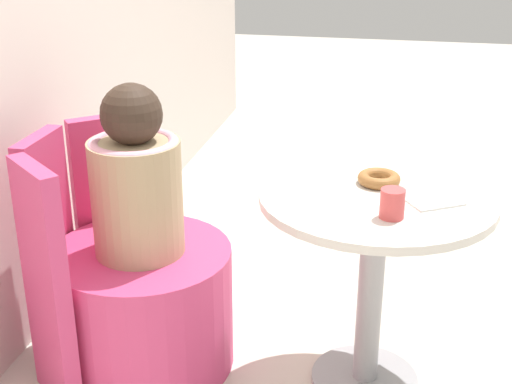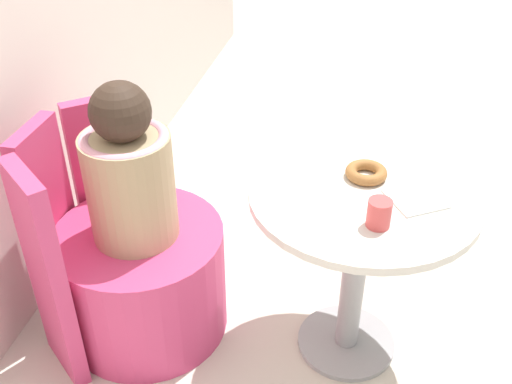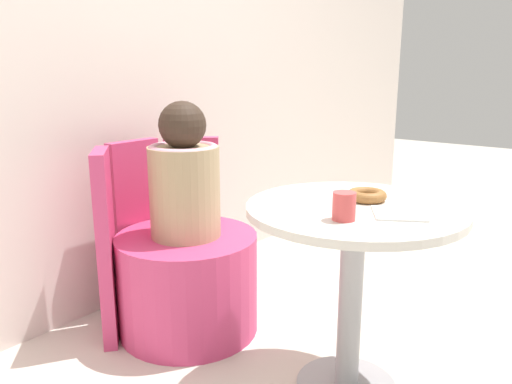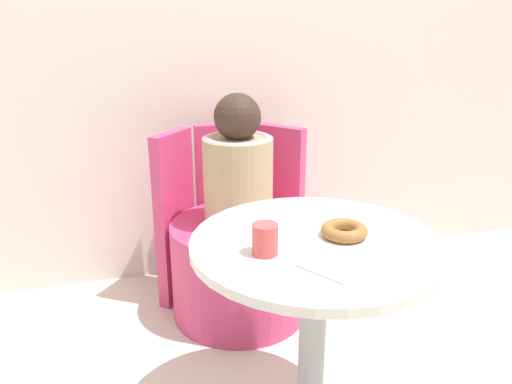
{
  "view_description": "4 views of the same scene",
  "coord_description": "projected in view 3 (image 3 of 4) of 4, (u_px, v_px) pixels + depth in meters",
  "views": [
    {
      "loc": [
        -1.8,
        -0.07,
        1.38
      ],
      "look_at": [
        0.01,
        0.32,
        0.62
      ],
      "focal_mm": 50.0,
      "sensor_mm": 36.0,
      "label": 1
    },
    {
      "loc": [
        -1.38,
        -0.01,
        1.58
      ],
      "look_at": [
        0.0,
        0.29,
        0.62
      ],
      "focal_mm": 42.0,
      "sensor_mm": 36.0,
      "label": 2
    },
    {
      "loc": [
        -1.26,
        -0.68,
        1.03
      ],
      "look_at": [
        -0.03,
        0.3,
        0.64
      ],
      "focal_mm": 35.0,
      "sensor_mm": 36.0,
      "label": 3
    },
    {
      "loc": [
        -0.41,
        -1.11,
        1.17
      ],
      "look_at": [
        -0.01,
        0.33,
        0.65
      ],
      "focal_mm": 35.0,
      "sensor_mm": 36.0,
      "label": 4
    }
  ],
  "objects": [
    {
      "name": "round_table",
      "position": [
        353.0,
        252.0,
        1.54
      ],
      "size": [
        0.66,
        0.66,
        0.63
      ],
      "color": "#99999E",
      "rests_on": "ground_plane"
    },
    {
      "name": "tub_chair",
      "position": [
        188.0,
        283.0,
        1.99
      ],
      "size": [
        0.55,
        0.55,
        0.4
      ],
      "color": "#D13D70",
      "rests_on": "ground_plane"
    },
    {
      "name": "cup",
      "position": [
        344.0,
        206.0,
        1.35
      ],
      "size": [
        0.06,
        0.06,
        0.08
      ],
      "color": "#DB4C4C",
      "rests_on": "round_table"
    },
    {
      "name": "paper_napkin",
      "position": [
        399.0,
        214.0,
        1.41
      ],
      "size": [
        0.19,
        0.19,
        0.01
      ],
      "color": "white",
      "rests_on": "round_table"
    },
    {
      "name": "booth_backrest",
      "position": [
        148.0,
        230.0,
        2.09
      ],
      "size": [
        0.65,
        0.24,
        0.74
      ],
      "color": "#D13D70",
      "rests_on": "ground_plane"
    },
    {
      "name": "child_figure",
      "position": [
        184.0,
        178.0,
        1.89
      ],
      "size": [
        0.27,
        0.27,
        0.52
      ],
      "color": "tan",
      "rests_on": "tub_chair"
    },
    {
      "name": "donut",
      "position": [
        367.0,
        195.0,
        1.56
      ],
      "size": [
        0.12,
        0.12,
        0.03
      ],
      "color": "#9E6633",
      "rests_on": "round_table"
    },
    {
      "name": "back_wall",
      "position": [
        98.0,
        25.0,
        2.01
      ],
      "size": [
        6.0,
        0.06,
        2.4
      ],
      "color": "silver",
      "rests_on": "ground_plane"
    }
  ]
}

